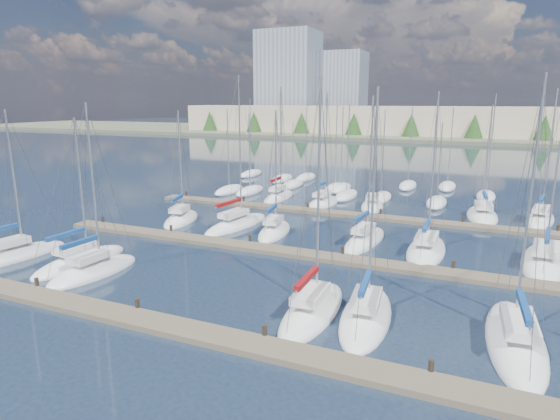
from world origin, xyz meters
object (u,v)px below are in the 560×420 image
at_px(sailboat_f, 515,340).
at_px(sailboat_q, 482,216).
at_px(sailboat_o, 323,203).
at_px(sailboat_r, 540,220).
at_px(sailboat_b, 80,262).
at_px(sailboat_p, 372,206).
at_px(sailboat_c, 94,271).
at_px(sailboat_i, 237,224).
at_px(sailboat_k, 365,240).
at_px(sailboat_d, 313,310).
at_px(sailboat_a, 15,256).
at_px(sailboat_h, 181,219).
at_px(sailboat_l, 426,250).
at_px(sailboat_j, 274,231).
at_px(sailboat_e, 366,316).
at_px(sailboat_m, 544,262).
at_px(sailboat_n, 279,197).

height_order(sailboat_f, sailboat_q, sailboat_f).
bearing_deg(sailboat_o, sailboat_r, 7.95).
height_order(sailboat_b, sailboat_p, sailboat_p).
relative_size(sailboat_f, sailboat_b, 1.21).
xyz_separation_m(sailboat_f, sailboat_p, (-13.28, 27.19, 0.01)).
bearing_deg(sailboat_p, sailboat_o, 178.79).
relative_size(sailboat_f, sailboat_p, 1.11).
xyz_separation_m(sailboat_c, sailboat_i, (3.07, 15.11, 0.01)).
bearing_deg(sailboat_k, sailboat_o, 126.94).
bearing_deg(sailboat_r, sailboat_b, -128.88).
relative_size(sailboat_d, sailboat_q, 1.13).
distance_m(sailboat_a, sailboat_q, 43.23).
xyz_separation_m(sailboat_c, sailboat_h, (-2.98, 14.59, -0.00)).
bearing_deg(sailboat_l, sailboat_j, 179.03).
distance_m(sailboat_e, sailboat_c, 19.10).
xyz_separation_m(sailboat_r, sailboat_q, (-5.33, -0.40, -0.02)).
bearing_deg(sailboat_h, sailboat_i, -10.05).
bearing_deg(sailboat_p, sailboat_i, -136.19).
xyz_separation_m(sailboat_e, sailboat_m, (9.98, 14.15, -0.01)).
distance_m(sailboat_f, sailboat_o, 32.52).
distance_m(sailboat_f, sailboat_n, 37.33).
distance_m(sailboat_d, sailboat_a, 24.16).
bearing_deg(sailboat_i, sailboat_f, -22.87).
xyz_separation_m(sailboat_e, sailboat_i, (-16.02, 14.43, 0.01)).
height_order(sailboat_d, sailboat_j, sailboat_d).
bearing_deg(sailboat_q, sailboat_c, -135.72).
bearing_deg(sailboat_p, sailboat_j, -121.07).
height_order(sailboat_c, sailboat_i, sailboat_i).
xyz_separation_m(sailboat_d, sailboat_k, (-0.53, 14.60, 0.01)).
bearing_deg(sailboat_j, sailboat_h, 169.72).
bearing_deg(sailboat_i, sailboat_e, -33.85).
bearing_deg(sailboat_e, sailboat_m, 49.07).
xyz_separation_m(sailboat_p, sailboat_h, (-16.21, -13.60, -0.01)).
bearing_deg(sailboat_r, sailboat_i, -142.44).
bearing_deg(sailboat_j, sailboat_m, -7.13).
xyz_separation_m(sailboat_l, sailboat_b, (-23.13, -12.96, -0.00)).
height_order(sailboat_l, sailboat_p, sailboat_l).
distance_m(sailboat_d, sailboat_c, 16.14).
height_order(sailboat_b, sailboat_k, sailboat_k).
bearing_deg(sailboat_l, sailboat_n, 142.59).
relative_size(sailboat_d, sailboat_i, 0.93).
xyz_separation_m(sailboat_o, sailboat_p, (5.59, 0.70, -0.01)).
height_order(sailboat_a, sailboat_i, sailboat_i).
bearing_deg(sailboat_q, sailboat_o, 178.27).
height_order(sailboat_k, sailboat_h, sailboat_k).
distance_m(sailboat_o, sailboat_i, 13.20).
distance_m(sailboat_i, sailboat_q, 25.35).
relative_size(sailboat_e, sailboat_b, 1.16).
height_order(sailboat_r, sailboat_k, sailboat_r).
xyz_separation_m(sailboat_d, sailboat_r, (13.86, 28.61, 0.00)).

